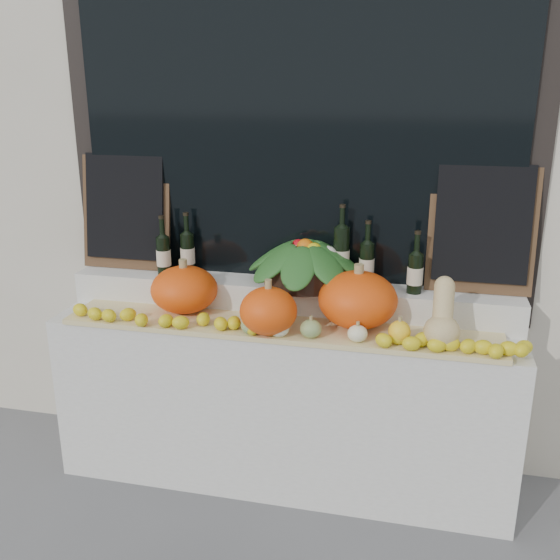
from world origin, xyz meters
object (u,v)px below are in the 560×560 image
Objects in this scene: pumpkin_left at (184,289)px; wine_bottle_tall at (341,255)px; butternut_squash at (442,319)px; pumpkin_right at (358,300)px; produce_bowl at (305,261)px.

wine_bottle_tall reaches higher than pumpkin_left.
pumpkin_left is 1.14× the size of butternut_squash.
pumpkin_left is 0.90× the size of pumpkin_right.
produce_bowl is at bearing 16.43° from pumpkin_left.
produce_bowl is 0.18m from wine_bottle_tall.
produce_bowl reaches higher than butternut_squash.
wine_bottle_tall is at bearing 10.59° from produce_bowl.
pumpkin_right is 0.41m from butternut_squash.
pumpkin_right is (0.87, -0.00, 0.02)m from pumpkin_left.
pumpkin_right is 0.60× the size of produce_bowl.
pumpkin_left is 0.87m from pumpkin_right.
butternut_squash is at bearing -24.59° from produce_bowl.
pumpkin_right is 0.36m from produce_bowl.
butternut_squash is (1.26, -0.14, 0.00)m from pumpkin_left.
butternut_squash reaches higher than pumpkin_left.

